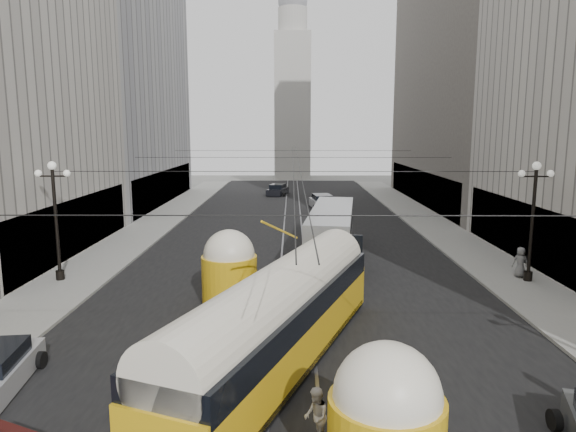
{
  "coord_description": "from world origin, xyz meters",
  "views": [
    {
      "loc": [
        -0.08,
        -8.68,
        8.11
      ],
      "look_at": [
        -0.26,
        15.15,
        4.13
      ],
      "focal_mm": 32.0,
      "sensor_mm": 36.0,
      "label": 1
    }
  ],
  "objects_px": {
    "streetcar": "(280,317)",
    "pedestrian_crossing_b": "(316,417)",
    "pedestrian_sidewalk_right": "(520,262)",
    "city_bus": "(332,230)"
  },
  "relations": [
    {
      "from": "streetcar",
      "to": "pedestrian_crossing_b",
      "type": "height_order",
      "value": "streetcar"
    },
    {
      "from": "city_bus",
      "to": "pedestrian_crossing_b",
      "type": "xyz_separation_m",
      "value": [
        -1.96,
        -20.51,
        -0.92
      ]
    },
    {
      "from": "pedestrian_crossing_b",
      "to": "pedestrian_sidewalk_right",
      "type": "height_order",
      "value": "pedestrian_sidewalk_right"
    },
    {
      "from": "pedestrian_sidewalk_right",
      "to": "city_bus",
      "type": "bearing_deg",
      "value": -25.8
    },
    {
      "from": "streetcar",
      "to": "city_bus",
      "type": "distance_m",
      "value": 16.17
    },
    {
      "from": "streetcar",
      "to": "pedestrian_sidewalk_right",
      "type": "distance_m",
      "value": 16.67
    },
    {
      "from": "city_bus",
      "to": "pedestrian_crossing_b",
      "type": "relative_size",
      "value": 8.01
    },
    {
      "from": "streetcar",
      "to": "pedestrian_crossing_b",
      "type": "xyz_separation_m",
      "value": [
        1.05,
        -4.63,
        -0.98
      ]
    },
    {
      "from": "city_bus",
      "to": "pedestrian_crossing_b",
      "type": "distance_m",
      "value": 20.63
    },
    {
      "from": "city_bus",
      "to": "pedestrian_sidewalk_right",
      "type": "xyz_separation_m",
      "value": [
        9.93,
        -5.4,
        -0.71
      ]
    }
  ]
}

